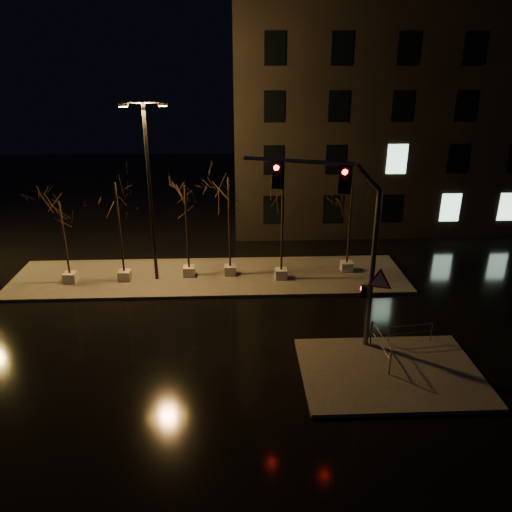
{
  "coord_description": "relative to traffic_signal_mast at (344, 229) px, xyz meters",
  "views": [
    {
      "loc": [
        1.49,
        -19.83,
        11.67
      ],
      "look_at": [
        2.45,
        2.26,
        2.8
      ],
      "focal_mm": 35.0,
      "sensor_mm": 36.0,
      "label": 1
    }
  ],
  "objects": [
    {
      "name": "tree_5",
      "position": [
        2.03,
        7.42,
        -1.28
      ],
      "size": [
        1.8,
        1.8,
        5.05
      ],
      "color": "beige",
      "rests_on": "median"
    },
    {
      "name": "guard_rail_a",
      "position": [
        3.11,
        -0.42,
        -4.55
      ],
      "size": [
        1.99,
        0.3,
        0.87
      ],
      "rotation": [
        0.0,
        0.0,
        0.13
      ],
      "color": "#525559",
      "rests_on": "sidewalk_corner"
    },
    {
      "name": "median",
      "position": [
        -5.82,
        7.08,
        -5.19
      ],
      "size": [
        22.0,
        5.0,
        0.15
      ],
      "primitive_type": "cube",
      "color": "#4B4843",
      "rests_on": "ground"
    },
    {
      "name": "tree_2",
      "position": [
        -6.98,
        7.12,
        -1.04
      ],
      "size": [
        1.8,
        1.8,
        5.36
      ],
      "color": "beige",
      "rests_on": "median"
    },
    {
      "name": "tree_4",
      "position": [
        -1.84,
        6.55,
        -0.75
      ],
      "size": [
        1.8,
        1.8,
        5.75
      ],
      "color": "beige",
      "rests_on": "median"
    },
    {
      "name": "tree_1",
      "position": [
        -10.5,
        6.69,
        -0.84
      ],
      "size": [
        1.8,
        1.8,
        5.63
      ],
      "color": "beige",
      "rests_on": "median"
    },
    {
      "name": "building",
      "position": [
        8.18,
        19.08,
        2.24
      ],
      "size": [
        25.0,
        12.0,
        15.0
      ],
      "primitive_type": "cube",
      "color": "black",
      "rests_on": "ground"
    },
    {
      "name": "traffic_signal_mast",
      "position": [
        0.0,
        0.0,
        0.0
      ],
      "size": [
        6.02,
        2.29,
        7.78
      ],
      "rotation": [
        0.0,
        0.0,
        -0.34
      ],
      "color": "#525559",
      "rests_on": "sidewalk_corner"
    },
    {
      "name": "ground",
      "position": [
        -5.82,
        1.08,
        -5.26
      ],
      "size": [
        90.0,
        90.0,
        0.0
      ],
      "primitive_type": "plane",
      "color": "black",
      "rests_on": "ground"
    },
    {
      "name": "tree_3",
      "position": [
        -4.67,
        7.17,
        -0.73
      ],
      "size": [
        1.8,
        1.8,
        5.77
      ],
      "color": "beige",
      "rests_on": "median"
    },
    {
      "name": "guard_rail_b",
      "position": [
        1.48,
        -1.53,
        -4.4
      ],
      "size": [
        0.21,
        2.34,
        1.11
      ],
      "rotation": [
        0.0,
        0.0,
        1.64
      ],
      "color": "#525559",
      "rests_on": "sidewalk_corner"
    },
    {
      "name": "sidewalk_corner",
      "position": [
        1.68,
        -2.42,
        -5.19
      ],
      "size": [
        7.0,
        5.0,
        0.15
      ],
      "primitive_type": "cube",
      "color": "#4B4843",
      "rests_on": "ground"
    },
    {
      "name": "streetlight_main",
      "position": [
        -8.76,
        6.81,
        0.36
      ],
      "size": [
        2.37,
        0.53,
        9.48
      ],
      "rotation": [
        0.0,
        0.0,
        0.12
      ],
      "color": "black",
      "rests_on": "median"
    },
    {
      "name": "tree_0",
      "position": [
        -13.43,
        6.57,
        -1.55
      ],
      "size": [
        1.8,
        1.8,
        4.69
      ],
      "color": "beige",
      "rests_on": "median"
    }
  ]
}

